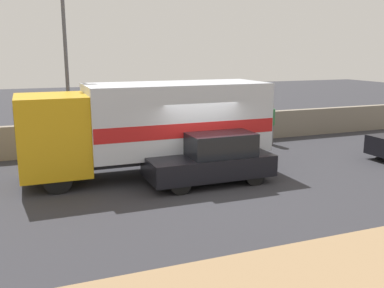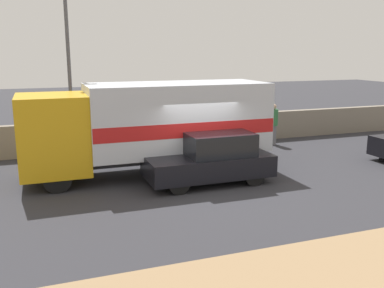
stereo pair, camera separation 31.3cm
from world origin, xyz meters
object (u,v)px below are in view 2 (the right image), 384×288
(car_hatchback, at_px, (211,158))
(box_truck, at_px, (153,123))
(street_lamp, at_px, (67,41))
(pedestrian, at_px, (273,124))

(car_hatchback, bearing_deg, box_truck, -47.52)
(car_hatchback, bearing_deg, street_lamp, -53.80)
(car_hatchback, xyz_separation_m, pedestrian, (4.77, 4.29, 0.16))
(pedestrian, bearing_deg, car_hatchback, -138.00)
(pedestrian, bearing_deg, box_truck, -156.50)
(box_truck, xyz_separation_m, car_hatchback, (1.45, -1.59, -0.95))
(street_lamp, xyz_separation_m, car_hatchback, (3.80, -5.19, -3.70))
(street_lamp, bearing_deg, car_hatchback, -53.80)
(box_truck, height_order, car_hatchback, box_truck)
(car_hatchback, height_order, pedestrian, pedestrian)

